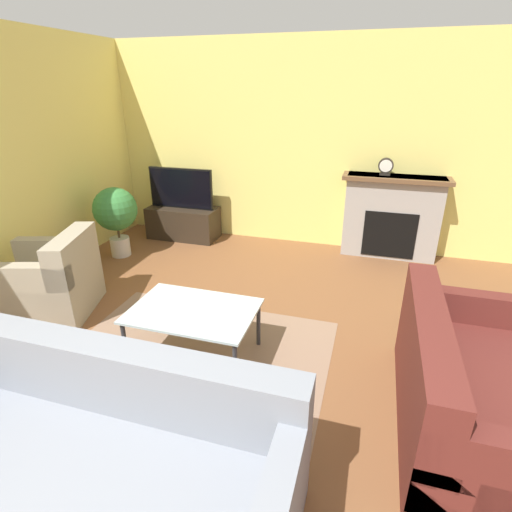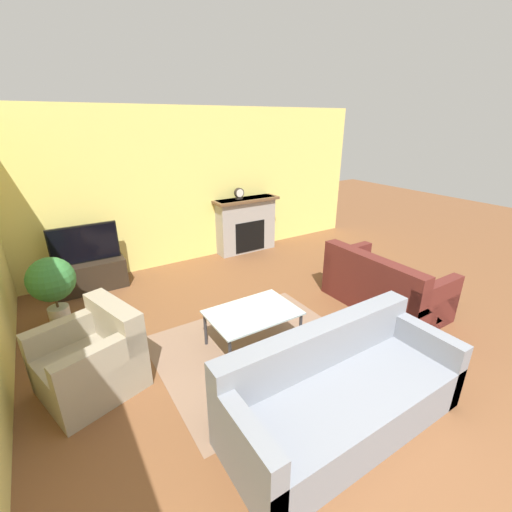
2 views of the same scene
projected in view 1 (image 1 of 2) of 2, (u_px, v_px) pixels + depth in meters
wall_back at (291, 146)px, 5.38m from camera, size 8.05×0.06×2.70m
area_rug at (191, 363)px, 3.29m from camera, size 2.20×1.89×0.00m
fireplace at (391, 215)px, 5.16m from camera, size 1.30×0.37×1.07m
tv_stand at (184, 223)px, 5.92m from camera, size 1.02×0.47×0.46m
tv at (181, 188)px, 5.72m from camera, size 0.96×0.06×0.58m
couch_sectional at (97, 462)px, 2.09m from camera, size 2.12×0.87×0.82m
couch_loveseat at (467, 393)px, 2.56m from camera, size 0.88×1.59×0.82m
armchair_by_window at (50, 285)px, 3.93m from camera, size 1.03×1.01×0.82m
coffee_table at (193, 314)px, 3.23m from camera, size 1.00×0.69×0.45m
potted_plant at (116, 212)px, 5.14m from camera, size 0.56×0.56×0.92m
mantel_clock at (386, 166)px, 4.96m from camera, size 0.18×0.07×0.21m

